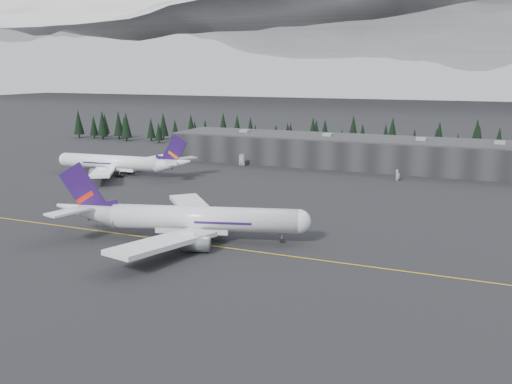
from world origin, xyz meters
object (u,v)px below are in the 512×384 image
at_px(jet_main, 182,218).
at_px(jet_parked, 122,163).
at_px(terminal, 350,151).
at_px(gse_vehicle_b, 398,179).
at_px(gse_vehicle_a, 242,164).

relative_size(jet_main, jet_parked, 1.06).
bearing_deg(terminal, jet_parked, -143.14).
height_order(jet_parked, gse_vehicle_b, jet_parked).
relative_size(terminal, gse_vehicle_b, 36.66).
relative_size(gse_vehicle_a, gse_vehicle_b, 1.19).
xyz_separation_m(terminal, jet_parked, (-77.48, -58.10, -1.37)).
height_order(terminal, jet_parked, jet_parked).
bearing_deg(gse_vehicle_a, gse_vehicle_b, -18.90).
bearing_deg(jet_main, terminal, 68.93).
xyz_separation_m(jet_parked, gse_vehicle_b, (102.82, 31.25, -4.18)).
xyz_separation_m(jet_main, jet_parked, (-66.14, 66.89, -0.42)).
distance_m(terminal, gse_vehicle_b, 37.33).
distance_m(jet_main, gse_vehicle_a, 110.67).
relative_size(terminal, jet_parked, 2.69).
bearing_deg(gse_vehicle_b, jet_parked, -72.71).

